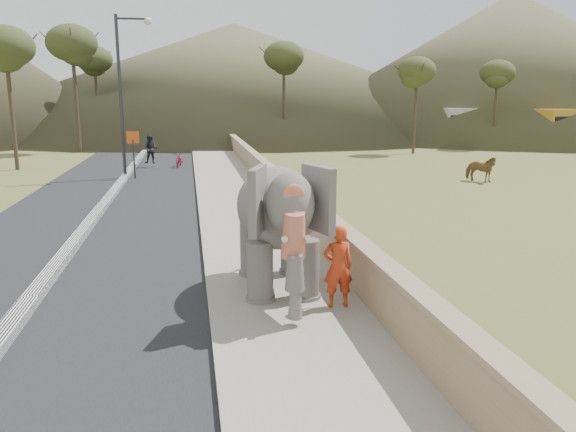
% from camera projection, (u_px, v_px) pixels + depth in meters
% --- Properties ---
extents(ground, '(160.00, 160.00, 0.00)m').
position_uv_depth(ground, '(280.00, 298.00, 11.69)').
color(ground, olive).
rests_on(ground, ground).
extents(road, '(7.00, 120.00, 0.03)m').
position_uv_depth(road, '(101.00, 211.00, 20.46)').
color(road, black).
rests_on(road, ground).
extents(median, '(0.35, 120.00, 0.22)m').
position_uv_depth(median, '(101.00, 208.00, 20.44)').
color(median, black).
rests_on(median, ground).
extents(walkway, '(3.00, 120.00, 0.15)m').
position_uv_depth(walkway, '(238.00, 205.00, 21.30)').
color(walkway, '#9E9687').
rests_on(walkway, ground).
extents(parapet, '(0.30, 120.00, 1.10)m').
position_uv_depth(parapet, '(281.00, 191.00, 21.48)').
color(parapet, tan).
rests_on(parapet, ground).
extents(lamppost, '(1.76, 0.36, 8.00)m').
position_uv_depth(lamppost, '(126.00, 81.00, 27.70)').
color(lamppost, '#313137').
rests_on(lamppost, ground).
extents(signboard, '(0.60, 0.08, 2.40)m').
position_uv_depth(signboard, '(133.00, 147.00, 28.15)').
color(signboard, '#2D2D33').
rests_on(signboard, ground).
extents(cow, '(1.56, 1.54, 1.27)m').
position_uv_depth(cow, '(480.00, 169.00, 27.37)').
color(cow, brown).
rests_on(cow, ground).
extents(distant_car, '(4.51, 2.67, 1.44)m').
position_uv_depth(distant_car, '(437.00, 136.00, 49.29)').
color(distant_car, '#AEAEB5').
rests_on(distant_car, ground).
extents(bus_white, '(11.25, 4.14, 3.10)m').
position_uv_depth(bus_white, '(505.00, 126.00, 49.18)').
color(bus_white, beige).
rests_on(bus_white, ground).
extents(hill_right, '(56.00, 56.00, 16.00)m').
position_uv_depth(hill_right, '(510.00, 63.00, 66.22)').
color(hill_right, brown).
rests_on(hill_right, ground).
extents(hill_far, '(80.00, 80.00, 14.00)m').
position_uv_depth(hill_far, '(235.00, 75.00, 78.48)').
color(hill_far, brown).
rests_on(hill_far, ground).
extents(elephant_and_man, '(2.19, 3.72, 2.68)m').
position_uv_depth(elephant_and_man, '(278.00, 225.00, 11.71)').
color(elephant_and_man, slate).
rests_on(elephant_and_man, ground).
extents(motorcyclist, '(2.45, 1.70, 1.92)m').
position_uv_depth(motorcyclist, '(165.00, 154.00, 32.95)').
color(motorcyclist, maroon).
rests_on(motorcyclist, ground).
extents(trees, '(47.79, 45.35, 9.44)m').
position_uv_depth(trees, '(228.00, 96.00, 39.11)').
color(trees, '#473828').
rests_on(trees, ground).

